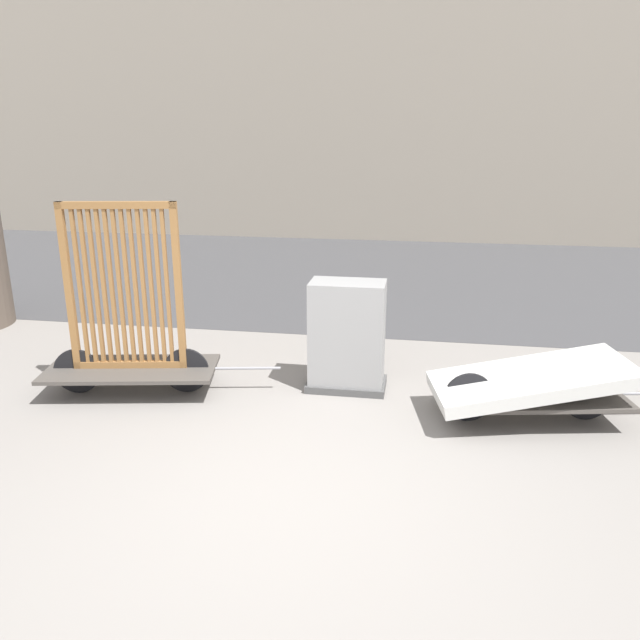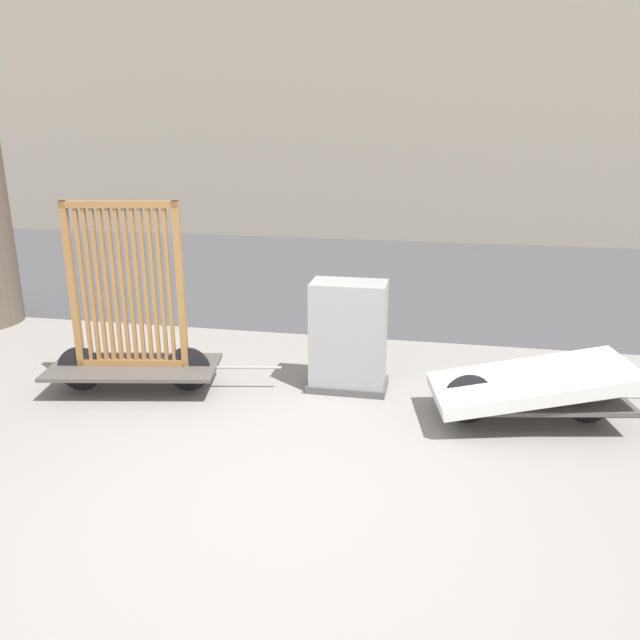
# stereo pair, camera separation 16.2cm
# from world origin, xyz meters

# --- Properties ---
(ground_plane) EXTENTS (60.00, 60.00, 0.00)m
(ground_plane) POSITION_xyz_m (0.00, 0.00, 0.00)
(ground_plane) COLOR gray
(road_strip) EXTENTS (56.00, 7.75, 0.01)m
(road_strip) POSITION_xyz_m (0.00, 7.81, 0.00)
(road_strip) COLOR #424244
(road_strip) RESTS_ON ground_plane
(bike_cart_with_bedframe) EXTENTS (2.52, 1.10, 2.04)m
(bike_cart_with_bedframe) POSITION_xyz_m (-2.04, 1.71, 0.68)
(bike_cart_with_bedframe) COLOR #4C4742
(bike_cart_with_bedframe) RESTS_ON ground_plane
(bike_cart_with_mattress) EXTENTS (2.55, 1.22, 0.63)m
(bike_cart_with_mattress) POSITION_xyz_m (2.05, 1.71, 0.38)
(bike_cart_with_mattress) COLOR #4C4742
(bike_cart_with_mattress) RESTS_ON ground_plane
(utility_cabinet) EXTENTS (0.85, 0.51, 1.19)m
(utility_cabinet) POSITION_xyz_m (0.21, 2.21, 0.55)
(utility_cabinet) COLOR #4C4C4C
(utility_cabinet) RESTS_ON ground_plane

